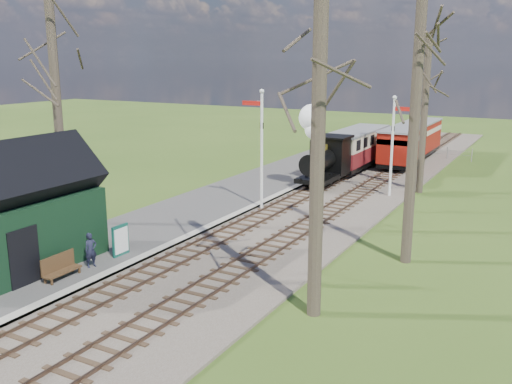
% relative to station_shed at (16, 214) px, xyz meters
% --- Properties ---
extents(ground, '(140.00, 140.00, 0.00)m').
position_rel_station_shed_xyz_m(ground, '(4.30, -4.00, -2.27)').
color(ground, '#38561B').
rests_on(ground, ground).
extents(distant_hills, '(114.40, 48.00, 22.02)m').
position_rel_station_shed_xyz_m(distant_hills, '(5.70, 60.38, -18.47)').
color(distant_hills, '#385B23').
rests_on(distant_hills, ground).
extents(ballast_bed, '(8.00, 60.00, 0.10)m').
position_rel_station_shed_xyz_m(ballast_bed, '(5.60, 18.00, -2.22)').
color(ballast_bed, brown).
rests_on(ballast_bed, ground).
extents(track_near, '(1.60, 60.00, 0.15)m').
position_rel_station_shed_xyz_m(track_near, '(4.30, 18.00, -2.17)').
color(track_near, brown).
rests_on(track_near, ground).
extents(track_far, '(1.60, 60.00, 0.15)m').
position_rel_station_shed_xyz_m(track_far, '(6.90, 18.00, -2.17)').
color(track_far, brown).
rests_on(track_far, ground).
extents(platform, '(5.00, 44.00, 0.20)m').
position_rel_station_shed_xyz_m(platform, '(0.80, 10.00, -2.17)').
color(platform, '#474442').
rests_on(platform, ground).
extents(coping_strip, '(0.40, 44.00, 0.21)m').
position_rel_station_shed_xyz_m(coping_strip, '(3.10, 10.00, -2.16)').
color(coping_strip, '#B2AD9E').
rests_on(coping_strip, ground).
extents(station_shed, '(3.25, 6.30, 4.78)m').
position_rel_station_shed_xyz_m(station_shed, '(0.00, 0.00, 0.00)').
color(station_shed, black).
rests_on(station_shed, platform).
extents(semaphore_near, '(1.22, 0.24, 6.22)m').
position_rel_station_shed_xyz_m(semaphore_near, '(3.53, 12.00, 1.35)').
color(semaphore_near, silver).
rests_on(semaphore_near, ground).
extents(semaphore_far, '(1.22, 0.24, 5.72)m').
position_rel_station_shed_xyz_m(semaphore_far, '(8.67, 18.00, 1.08)').
color(semaphore_far, silver).
rests_on(semaphore_far, ground).
extents(bare_trees, '(15.51, 22.39, 12.00)m').
position_rel_station_shed_xyz_m(bare_trees, '(5.63, 6.10, 2.94)').
color(bare_trees, '#382D23').
rests_on(bare_trees, ground).
extents(fence_line, '(12.60, 0.08, 1.00)m').
position_rel_station_shed_xyz_m(fence_line, '(4.60, 32.00, -1.72)').
color(fence_line, slate).
rests_on(fence_line, ground).
extents(locomotive, '(1.98, 4.63, 4.96)m').
position_rel_station_shed_xyz_m(locomotive, '(4.29, 18.54, -0.00)').
color(locomotive, black).
rests_on(locomotive, ground).
extents(coach, '(2.31, 7.93, 2.43)m').
position_rel_station_shed_xyz_m(coach, '(4.30, 24.61, -0.61)').
color(coach, black).
rests_on(coach, ground).
extents(red_carriage_a, '(2.22, 5.48, 2.33)m').
position_rel_station_shed_xyz_m(red_carriage_a, '(6.90, 26.81, -0.67)').
color(red_carriage_a, black).
rests_on(red_carriage_a, ground).
extents(red_carriage_b, '(2.22, 5.48, 2.33)m').
position_rel_station_shed_xyz_m(red_carriage_b, '(6.90, 32.31, -0.67)').
color(red_carriage_b, black).
rests_on(red_carriage_b, ground).
extents(sign_board, '(0.12, 0.83, 1.22)m').
position_rel_station_shed_xyz_m(sign_board, '(2.28, 2.85, -1.46)').
color(sign_board, '#0F493B').
rests_on(sign_board, platform).
extents(bench, '(0.44, 1.48, 0.85)m').
position_rel_station_shed_xyz_m(bench, '(2.00, 0.03, -1.67)').
color(bench, '#452D18').
rests_on(bench, platform).
extents(person, '(0.43, 0.54, 1.30)m').
position_rel_station_shed_xyz_m(person, '(2.20, 1.34, -1.42)').
color(person, black).
rests_on(person, platform).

